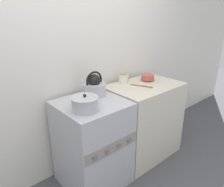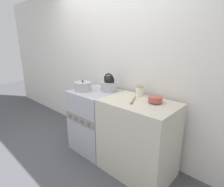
# 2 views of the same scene
# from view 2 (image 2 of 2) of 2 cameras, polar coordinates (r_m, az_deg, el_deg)

# --- Properties ---
(ground_plane) EXTENTS (12.00, 12.00, 0.00)m
(ground_plane) POSITION_cam_2_polar(r_m,az_deg,el_deg) (2.70, -9.98, -19.29)
(ground_plane) COLOR #4C4C51
(wall_back) EXTENTS (7.00, 0.06, 2.50)m
(wall_back) POSITION_cam_2_polar(r_m,az_deg,el_deg) (2.67, 0.38, 9.64)
(wall_back) COLOR silver
(wall_back) RESTS_ON ground_plane
(stove) EXTENTS (0.62, 0.63, 0.90)m
(stove) POSITION_cam_2_polar(r_m,az_deg,el_deg) (2.64, -5.20, -8.62)
(stove) COLOR #B2B2B7
(stove) RESTS_ON ground_plane
(counter) EXTENTS (0.85, 0.58, 0.92)m
(counter) POSITION_cam_2_polar(r_m,az_deg,el_deg) (2.18, 8.37, -14.13)
(counter) COLOR beige
(counter) RESTS_ON ground_plane
(kettle) EXTENTS (0.28, 0.23, 0.25)m
(kettle) POSITION_cam_2_polar(r_m,az_deg,el_deg) (2.45, -0.93, 2.91)
(kettle) COLOR #B2B2B7
(kettle) RESTS_ON stove
(cooking_pot) EXTENTS (0.24, 0.24, 0.15)m
(cooking_pot) POSITION_cam_2_polar(r_m,az_deg,el_deg) (2.50, -9.49, 2.34)
(cooking_pot) COLOR #B2B2B7
(cooking_pot) RESTS_ON stove
(enamel_bowl) EXTENTS (0.16, 0.16, 0.07)m
(enamel_bowl) POSITION_cam_2_polar(r_m,az_deg,el_deg) (1.98, 13.92, -1.82)
(enamel_bowl) COLOR #B75147
(enamel_bowl) RESTS_ON counter
(storage_jar) EXTENTS (0.11, 0.11, 0.12)m
(storage_jar) POSITION_cam_2_polar(r_m,az_deg,el_deg) (2.22, 9.12, 0.78)
(storage_jar) COLOR silver
(storage_jar) RESTS_ON counter
(wooden_spoon) EXTENTS (0.13, 0.24, 0.02)m
(wooden_spoon) POSITION_cam_2_polar(r_m,az_deg,el_deg) (2.00, 6.82, -2.34)
(wooden_spoon) COLOR #A37A4C
(wooden_spoon) RESTS_ON counter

